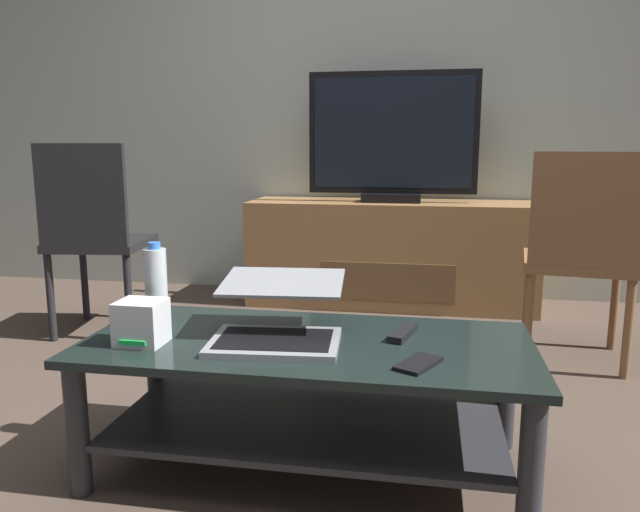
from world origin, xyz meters
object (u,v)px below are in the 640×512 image
(tv_remote, at_px, (403,333))
(coffee_table, at_px, (307,381))
(television, at_px, (393,140))
(dining_chair, at_px, (580,249))
(laptop, at_px, (278,317))
(cell_phone, at_px, (418,364))
(router_box, at_px, (141,322))
(water_bottle_near, at_px, (156,287))
(media_cabinet, at_px, (390,253))
(side_chair, at_px, (94,231))

(tv_remote, bearing_deg, coffee_table, -147.45)
(television, distance_m, dining_chair, 1.30)
(laptop, distance_m, cell_phone, 0.43)
(laptop, height_order, router_box, laptop)
(television, bearing_deg, water_bottle_near, -107.48)
(media_cabinet, xyz_separation_m, side_chair, (-1.39, -0.88, 0.22))
(side_chair, xyz_separation_m, tv_remote, (1.54, -0.98, -0.12))
(coffee_table, bearing_deg, router_box, -165.74)
(dining_chair, height_order, router_box, dining_chair)
(dining_chair, bearing_deg, television, 133.82)
(side_chair, distance_m, cell_phone, 2.00)
(media_cabinet, distance_m, tv_remote, 1.87)
(cell_phone, bearing_deg, side_chair, 169.83)
(laptop, bearing_deg, router_box, -163.34)
(media_cabinet, height_order, dining_chair, dining_chair)
(router_box, relative_size, water_bottle_near, 0.48)
(media_cabinet, relative_size, cell_phone, 11.87)
(side_chair, relative_size, laptop, 2.21)
(cell_phone, distance_m, tv_remote, 0.24)
(coffee_table, relative_size, television, 1.30)
(side_chair, height_order, water_bottle_near, side_chair)
(television, distance_m, cell_phone, 2.15)
(water_bottle_near, distance_m, cell_phone, 0.82)
(side_chair, relative_size, cell_phone, 6.74)
(laptop, distance_m, tv_remote, 0.36)
(router_box, height_order, cell_phone, router_box)
(dining_chair, relative_size, water_bottle_near, 3.53)
(dining_chair, distance_m, router_box, 1.81)
(dining_chair, height_order, tv_remote, dining_chair)
(laptop, distance_m, router_box, 0.38)
(water_bottle_near, bearing_deg, side_chair, 128.25)
(laptop, xyz_separation_m, water_bottle_near, (-0.39, 0.06, 0.06))
(media_cabinet, height_order, router_box, media_cabinet)
(tv_remote, bearing_deg, water_bottle_near, -162.47)
(dining_chair, xyz_separation_m, water_bottle_near, (-1.43, -0.99, 0.01))
(router_box, bearing_deg, television, 74.67)
(cell_phone, height_order, tv_remote, tv_remote)
(side_chair, distance_m, tv_remote, 1.83)
(router_box, bearing_deg, coffee_table, 14.26)
(side_chair, bearing_deg, television, 31.68)
(coffee_table, height_order, dining_chair, dining_chair)
(laptop, height_order, cell_phone, laptop)
(router_box, xyz_separation_m, tv_remote, (0.71, 0.20, -0.05))
(laptop, height_order, water_bottle_near, water_bottle_near)
(dining_chair, bearing_deg, media_cabinet, 133.12)
(tv_remote, bearing_deg, television, 109.88)
(television, relative_size, laptop, 2.26)
(dining_chair, bearing_deg, water_bottle_near, -145.42)
(coffee_table, relative_size, laptop, 2.95)
(media_cabinet, height_order, side_chair, side_chair)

